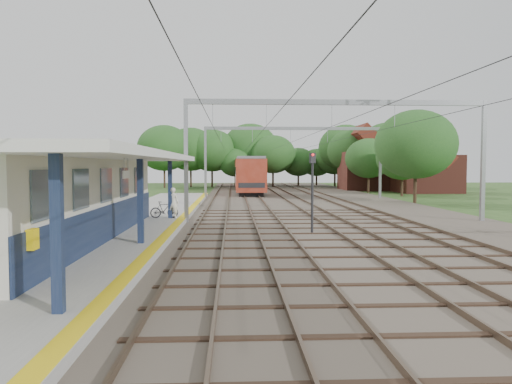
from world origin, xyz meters
name	(u,v)px	position (x,y,z in m)	size (l,w,h in m)	color
ground	(323,289)	(0.00, 0.00, 0.00)	(160.00, 160.00, 0.00)	#2D4C1E
ballast_bed	(306,203)	(4.00, 30.00, 0.05)	(18.00, 90.00, 0.10)	#473D33
platform	(138,223)	(-7.50, 14.00, 0.17)	(5.00, 52.00, 0.35)	gray
yellow_stripe	(180,220)	(-5.25, 14.00, 0.35)	(0.45, 52.00, 0.01)	yellow
station_building	(69,197)	(-8.88, 7.00, 2.04)	(3.41, 18.00, 3.40)	beige
canopy	(90,156)	(-7.77, 6.00, 3.64)	(6.40, 20.00, 3.44)	#131F3C
rail_tracks	(278,201)	(1.50, 30.00, 0.18)	(11.80, 88.00, 0.15)	brown
catenary_system	(308,137)	(3.39, 25.28, 5.51)	(17.22, 88.00, 7.00)	gray
tree_band	(277,154)	(3.84, 57.12, 4.92)	(31.72, 30.88, 8.82)	#382619
house_near	(427,168)	(21.00, 46.00, 2.99)	(7.00, 6.12, 7.89)	brown
house_far	(372,166)	(16.00, 52.00, 3.23)	(8.00, 6.12, 8.66)	brown
person	(173,203)	(-5.74, 15.00, 1.21)	(0.63, 0.41, 1.72)	white
bicycle	(164,210)	(-6.24, 15.00, 0.82)	(0.44, 1.55, 0.93)	black
train	(246,172)	(-0.50, 56.24, 2.29)	(3.15, 39.27, 4.13)	black
signal_post	(312,186)	(1.35, 10.24, 2.35)	(0.31, 0.28, 3.89)	black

